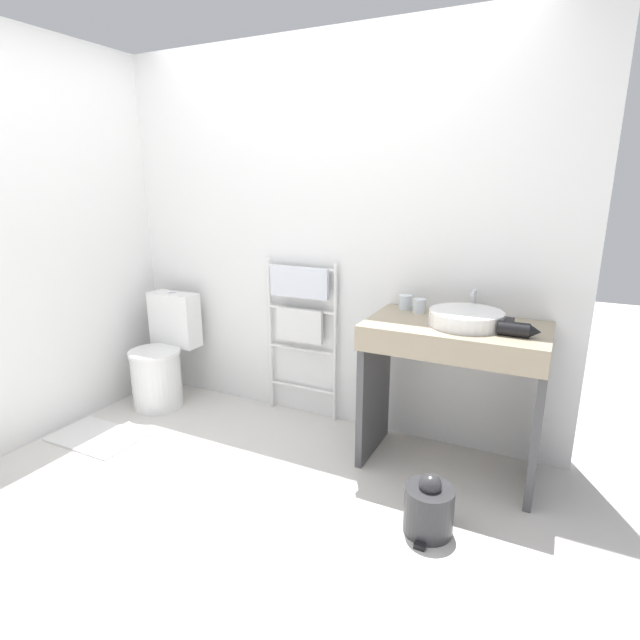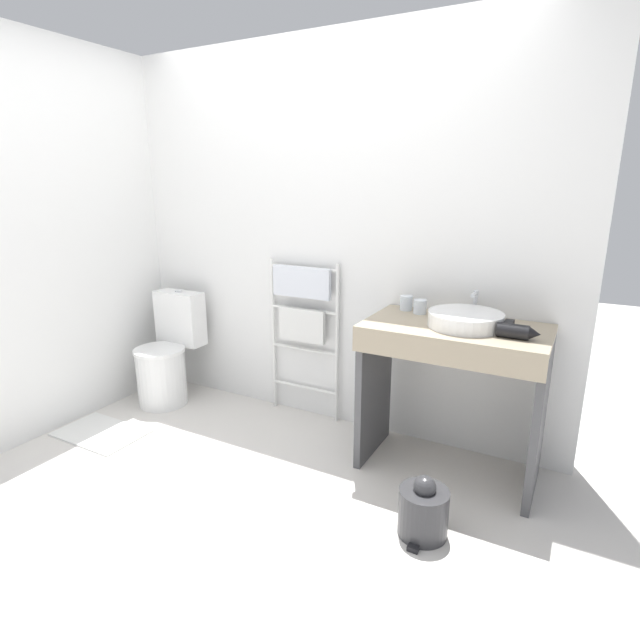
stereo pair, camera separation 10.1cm
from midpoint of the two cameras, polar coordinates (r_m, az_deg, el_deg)
ground_plane at (r=2.69m, az=-11.93°, el=-20.87°), size 12.00×12.00×0.00m
wall_back at (r=3.27m, az=1.73°, el=9.18°), size 3.16×0.12×2.44m
wall_side at (r=3.74m, az=-24.98°, el=8.55°), size 0.12×1.85×2.44m
toilet at (r=3.83m, az=-16.32°, el=-4.18°), size 0.38×0.49×0.81m
towel_radiator at (r=3.32m, az=-1.15°, el=0.96°), size 0.52×0.06×1.08m
vanity_counter at (r=2.79m, az=15.85°, el=-6.13°), size 0.94×0.55×0.86m
sink_basin at (r=2.69m, az=17.33°, el=0.09°), size 0.38×0.38×0.08m
faucet at (r=2.88m, az=18.25°, el=2.10°), size 0.02×0.10×0.15m
cup_near_wall at (r=2.96m, az=10.79°, el=1.92°), size 0.07×0.07×0.08m
cup_near_edge at (r=2.90m, az=12.34°, el=1.49°), size 0.07×0.07×0.08m
hair_dryer at (r=2.59m, az=22.52°, el=-1.13°), size 0.20×0.17×0.07m
trash_bin at (r=2.50m, az=12.93°, el=-20.44°), size 0.23×0.26×0.30m
bath_mat at (r=3.60m, az=-23.03°, el=-11.79°), size 0.56×0.36×0.01m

